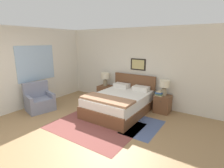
% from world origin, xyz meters
% --- Properties ---
extents(ground_plane, '(16.00, 16.00, 0.00)m').
position_xyz_m(ground_plane, '(0.00, 0.00, 0.00)').
color(ground_plane, '#99754C').
extents(wall_back, '(7.43, 0.09, 2.60)m').
position_xyz_m(wall_back, '(0.00, 3.26, 1.30)').
color(wall_back, silver).
rests_on(wall_back, ground_plane).
extents(wall_left, '(0.08, 5.63, 2.60)m').
position_xyz_m(wall_left, '(-2.54, 1.61, 1.30)').
color(wall_left, silver).
rests_on(wall_left, ground_plane).
extents(area_rug_main, '(2.21, 1.71, 0.01)m').
position_xyz_m(area_rug_main, '(0.18, 1.04, 0.00)').
color(area_rug_main, brown).
rests_on(area_rug_main, ground_plane).
extents(area_rug_bedside, '(0.80, 1.28, 0.01)m').
position_xyz_m(area_rug_bedside, '(1.27, 1.69, 0.00)').
color(area_rug_bedside, '#47567F').
rests_on(area_rug_bedside, ground_plane).
extents(bed, '(1.52, 2.06, 1.04)m').
position_xyz_m(bed, '(0.26, 2.16, 0.32)').
color(bed, brown).
rests_on(bed, ground_plane).
extents(armchair, '(0.84, 0.92, 0.89)m').
position_xyz_m(armchair, '(-1.98, 0.93, 0.29)').
color(armchair, gray).
rests_on(armchair, ground_plane).
extents(nightstand_near_window, '(0.45, 0.50, 0.53)m').
position_xyz_m(nightstand_near_window, '(-0.84, 2.95, 0.27)').
color(nightstand_near_window, brown).
rests_on(nightstand_near_window, ground_plane).
extents(nightstand_by_door, '(0.45, 0.50, 0.53)m').
position_xyz_m(nightstand_by_door, '(1.35, 2.95, 0.27)').
color(nightstand_by_door, brown).
rests_on(nightstand_by_door, ground_plane).
extents(table_lamp_near_window, '(0.29, 0.29, 0.48)m').
position_xyz_m(table_lamp_near_window, '(-0.84, 2.96, 0.85)').
color(table_lamp_near_window, gray).
rests_on(table_lamp_near_window, nightstand_near_window).
extents(table_lamp_by_door, '(0.29, 0.29, 0.48)m').
position_xyz_m(table_lamp_by_door, '(1.36, 2.96, 0.85)').
color(table_lamp_by_door, gray).
rests_on(table_lamp_by_door, nightstand_by_door).
extents(book_thick_bottom, '(0.24, 0.26, 0.03)m').
position_xyz_m(book_thick_bottom, '(1.25, 2.90, 0.55)').
color(book_thick_bottom, beige).
rests_on(book_thick_bottom, nightstand_by_door).
extents(book_hardcover_middle, '(0.20, 0.26, 0.04)m').
position_xyz_m(book_hardcover_middle, '(1.25, 2.90, 0.58)').
color(book_hardcover_middle, '#4C7551').
rests_on(book_hardcover_middle, book_thick_bottom).
extents(book_novel_upper, '(0.22, 0.27, 0.04)m').
position_xyz_m(book_novel_upper, '(1.25, 2.90, 0.63)').
color(book_novel_upper, '#335693').
rests_on(book_novel_upper, book_hardcover_middle).
extents(book_slim_near_top, '(0.17, 0.23, 0.03)m').
position_xyz_m(book_slim_near_top, '(1.25, 2.90, 0.66)').
color(book_slim_near_top, beige).
rests_on(book_slim_near_top, book_novel_upper).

